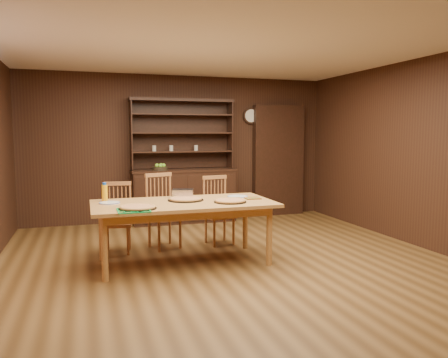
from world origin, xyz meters
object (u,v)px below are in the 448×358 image
object	(u,v)px
chair_center	(162,208)
chair_right	(217,208)
chair_left	(118,215)
china_hutch	(183,189)
dining_table	(184,208)
juice_bottle	(105,193)

from	to	relation	value
chair_center	chair_right	distance (m)	0.80
chair_center	chair_right	xyz separation A→B (m)	(0.80, -0.02, -0.03)
chair_left	china_hutch	bearing A→B (deg)	62.98
chair_right	dining_table	bearing A→B (deg)	-138.65
juice_bottle	dining_table	bearing A→B (deg)	-21.25
china_hutch	dining_table	bearing A→B (deg)	-102.36
dining_table	juice_bottle	size ratio (longest dim) A/B	9.37
china_hutch	dining_table	distance (m)	2.51
dining_table	chair_center	xyz separation A→B (m)	(-0.12, 0.84, -0.14)
china_hutch	juice_bottle	size ratio (longest dim) A/B	9.47
dining_table	juice_bottle	world-z (taller)	juice_bottle
china_hutch	chair_left	xyz separation A→B (m)	(-1.26, -1.67, -0.11)
chair_center	juice_bottle	xyz separation A→B (m)	(-0.78, -0.49, 0.31)
chair_left	chair_center	xyz separation A→B (m)	(0.60, 0.06, 0.05)
chair_right	juice_bottle	distance (m)	1.68
dining_table	chair_right	xyz separation A→B (m)	(0.67, 0.82, -0.17)
chair_left	chair_right	bearing A→B (deg)	11.62
chair_right	juice_bottle	bearing A→B (deg)	-172.65
chair_center	chair_left	bearing A→B (deg)	168.69
chair_left	juice_bottle	world-z (taller)	juice_bottle
china_hutch	chair_center	size ratio (longest dim) A/B	2.13
chair_left	chair_center	size ratio (longest dim) A/B	0.91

